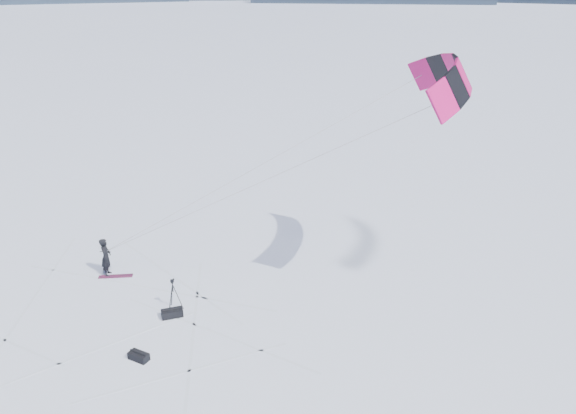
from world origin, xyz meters
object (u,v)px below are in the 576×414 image
(gear_bag_a, at_px, (172,313))
(gear_bag_b, at_px, (139,356))
(tripod, at_px, (173,290))
(snowkiter, at_px, (108,275))
(snowboard, at_px, (116,276))

(gear_bag_a, height_order, gear_bag_b, gear_bag_a)
(tripod, xyz_separation_m, gear_bag_b, (0.25, -3.54, -0.79))
(snowkiter, bearing_deg, gear_bag_a, -138.96)
(snowkiter, relative_size, gear_bag_a, 1.98)
(snowboard, distance_m, gear_bag_b, 6.89)
(snowkiter, height_order, gear_bag_a, snowkiter)
(snowboard, relative_size, gear_bag_b, 1.89)
(snowkiter, xyz_separation_m, snowboard, (0.45, -0.08, 0.02))
(tripod, xyz_separation_m, gear_bag_a, (0.16, -0.55, -0.78))
(snowkiter, xyz_separation_m, gear_bag_a, (4.65, -2.48, 0.18))
(snowboard, height_order, gear_bag_b, gear_bag_b)
(snowkiter, distance_m, tripod, 4.97)
(tripod, bearing_deg, snowboard, 137.89)
(snowboard, bearing_deg, tripod, -46.02)
(snowkiter, bearing_deg, gear_bag_b, -160.01)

